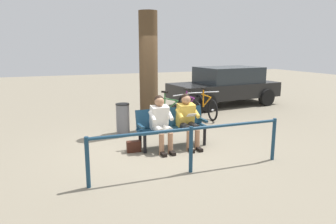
{
  "coord_description": "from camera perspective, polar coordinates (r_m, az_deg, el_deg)",
  "views": [
    {
      "loc": [
        2.31,
        6.36,
        2.22
      ],
      "look_at": [
        -0.29,
        -0.22,
        0.75
      ],
      "focal_mm": 33.45,
      "sensor_mm": 36.0,
      "label": 1
    }
  ],
  "objects": [
    {
      "name": "ground_plane",
      "position": [
        7.12,
        -1.51,
        -6.43
      ],
      "size": [
        40.0,
        40.0,
        0.0
      ],
      "primitive_type": "plane",
      "color": "gray"
    },
    {
      "name": "bench",
      "position": [
        7.08,
        0.64,
        -2.26
      ],
      "size": [
        1.61,
        0.5,
        0.87
      ],
      "rotation": [
        0.0,
        0.0,
        0.01
      ],
      "color": "navy",
      "rests_on": "ground"
    },
    {
      "name": "person_reading",
      "position": [
        7.03,
        3.57,
        -1.07
      ],
      "size": [
        0.49,
        0.77,
        1.2
      ],
      "rotation": [
        0.0,
        0.0,
        0.01
      ],
      "color": "gold",
      "rests_on": "ground"
    },
    {
      "name": "person_companion",
      "position": [
        6.78,
        -1.31,
        -1.53
      ],
      "size": [
        0.49,
        0.77,
        1.2
      ],
      "rotation": [
        0.0,
        0.0,
        0.01
      ],
      "color": "white",
      "rests_on": "ground"
    },
    {
      "name": "handbag",
      "position": [
        6.82,
        -6.26,
        -6.26
      ],
      "size": [
        0.31,
        0.16,
        0.24
      ],
      "primitive_type": "cube",
      "rotation": [
        0.0,
        0.0,
        -0.07
      ],
      "color": "#3F1E14",
      "rests_on": "ground"
    },
    {
      "name": "tree_trunk",
      "position": [
        8.21,
        -3.56,
        7.1
      ],
      "size": [
        0.48,
        0.48,
        3.12
      ],
      "primitive_type": "cylinder",
      "color": "#4C3823",
      "rests_on": "ground"
    },
    {
      "name": "litter_bin",
      "position": [
        8.25,
        -8.23,
        -1.16
      ],
      "size": [
        0.36,
        0.36,
        0.79
      ],
      "color": "slate",
      "rests_on": "ground"
    },
    {
      "name": "bicycle_green",
      "position": [
        10.09,
        6.85,
        1.02
      ],
      "size": [
        0.48,
        1.68,
        0.94
      ],
      "rotation": [
        0.0,
        0.0,
        1.51
      ],
      "color": "black",
      "rests_on": "ground"
    },
    {
      "name": "bicycle_silver",
      "position": [
        9.85,
        3.84,
        0.82
      ],
      "size": [
        0.48,
        1.68,
        0.94
      ],
      "rotation": [
        0.0,
        0.0,
        1.56
      ],
      "color": "black",
      "rests_on": "ground"
    },
    {
      "name": "bicycle_black",
      "position": [
        9.31,
        0.2,
        0.21
      ],
      "size": [
        0.73,
        1.58,
        0.94
      ],
      "rotation": [
        0.0,
        0.0,
        1.96
      ],
      "color": "black",
      "rests_on": "ground"
    },
    {
      "name": "railing_fence",
      "position": [
        5.58,
        4.23,
        -5.07
      ],
      "size": [
        3.68,
        0.12,
        0.85
      ],
      "rotation": [
        0.0,
        0.0,
        -0.01
      ],
      "color": "navy",
      "rests_on": "ground"
    },
    {
      "name": "parked_car",
      "position": [
        12.4,
        10.41,
        4.85
      ],
      "size": [
        4.35,
        2.33,
        1.47
      ],
      "rotation": [
        0.0,
        0.0,
        0.09
      ],
      "color": "black",
      "rests_on": "ground"
    }
  ]
}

